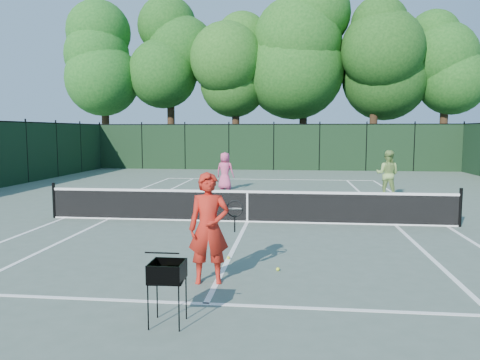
# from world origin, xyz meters

# --- Properties ---
(ground) EXTENTS (90.00, 90.00, 0.00)m
(ground) POSITION_xyz_m (0.00, 0.00, 0.00)
(ground) COLOR #4D5E51
(ground) RESTS_ON ground
(sideline_doubles_left) EXTENTS (0.10, 23.77, 0.01)m
(sideline_doubles_left) POSITION_xyz_m (-5.49, 0.00, 0.00)
(sideline_doubles_left) COLOR white
(sideline_doubles_left) RESTS_ON ground
(sideline_doubles_right) EXTENTS (0.10, 23.77, 0.01)m
(sideline_doubles_right) POSITION_xyz_m (5.49, 0.00, 0.00)
(sideline_doubles_right) COLOR white
(sideline_doubles_right) RESTS_ON ground
(sideline_singles_left) EXTENTS (0.10, 23.77, 0.01)m
(sideline_singles_left) POSITION_xyz_m (-4.12, 0.00, 0.00)
(sideline_singles_left) COLOR white
(sideline_singles_left) RESTS_ON ground
(sideline_singles_right) EXTENTS (0.10, 23.77, 0.01)m
(sideline_singles_right) POSITION_xyz_m (4.12, 0.00, 0.00)
(sideline_singles_right) COLOR white
(sideline_singles_right) RESTS_ON ground
(baseline_far) EXTENTS (10.97, 0.10, 0.01)m
(baseline_far) POSITION_xyz_m (0.00, 11.88, 0.00)
(baseline_far) COLOR white
(baseline_far) RESTS_ON ground
(service_line_near) EXTENTS (8.23, 0.10, 0.01)m
(service_line_near) POSITION_xyz_m (0.00, -6.40, 0.00)
(service_line_near) COLOR white
(service_line_near) RESTS_ON ground
(service_line_far) EXTENTS (8.23, 0.10, 0.01)m
(service_line_far) POSITION_xyz_m (0.00, 6.40, 0.00)
(service_line_far) COLOR white
(service_line_far) RESTS_ON ground
(center_service_line) EXTENTS (0.10, 12.80, 0.01)m
(center_service_line) POSITION_xyz_m (0.00, 0.00, 0.00)
(center_service_line) COLOR white
(center_service_line) RESTS_ON ground
(tennis_net) EXTENTS (11.69, 0.09, 1.06)m
(tennis_net) POSITION_xyz_m (0.00, 0.00, 0.48)
(tennis_net) COLOR black
(tennis_net) RESTS_ON ground
(fence_far) EXTENTS (24.00, 0.05, 3.00)m
(fence_far) POSITION_xyz_m (0.00, 18.00, 1.50)
(fence_far) COLOR black
(fence_far) RESTS_ON ground
(tree_0) EXTENTS (6.40, 6.40, 13.14)m
(tree_0) POSITION_xyz_m (-13.00, 21.50, 8.16)
(tree_0) COLOR black
(tree_0) RESTS_ON ground
(tree_1) EXTENTS (6.80, 6.80, 13.98)m
(tree_1) POSITION_xyz_m (-8.00, 22.00, 8.69)
(tree_1) COLOR black
(tree_1) RESTS_ON ground
(tree_2) EXTENTS (6.00, 6.00, 12.40)m
(tree_2) POSITION_xyz_m (-3.00, 21.80, 7.73)
(tree_2) COLOR black
(tree_2) RESTS_ON ground
(tree_3) EXTENTS (7.00, 7.00, 14.45)m
(tree_3) POSITION_xyz_m (2.00, 22.30, 9.01)
(tree_3) COLOR black
(tree_3) RESTS_ON ground
(tree_4) EXTENTS (6.20, 6.20, 12.97)m
(tree_4) POSITION_xyz_m (7.00, 21.60, 8.14)
(tree_4) COLOR black
(tree_4) RESTS_ON ground
(tree_5) EXTENTS (5.80, 5.80, 12.23)m
(tree_5) POSITION_xyz_m (12.00, 22.10, 7.71)
(tree_5) COLOR black
(tree_5) RESTS_ON ground
(coach) EXTENTS (0.92, 0.75, 1.90)m
(coach) POSITION_xyz_m (-0.13, -5.40, 0.95)
(coach) COLOR red
(coach) RESTS_ON ground
(player_pink) EXTENTS (0.91, 0.70, 1.65)m
(player_pink) POSITION_xyz_m (-1.71, 7.35, 0.82)
(player_pink) COLOR #D44B7B
(player_pink) RESTS_ON ground
(player_green) EXTENTS (1.09, 0.97, 1.85)m
(player_green) POSITION_xyz_m (4.95, 5.55, 0.92)
(player_green) COLOR #84AA55
(player_green) RESTS_ON ground
(ball_hopper) EXTENTS (0.48, 0.48, 0.86)m
(ball_hopper) POSITION_xyz_m (-0.37, -7.19, 0.72)
(ball_hopper) COLOR black
(ball_hopper) RESTS_ON ground
(loose_ball_near_cart) EXTENTS (0.07, 0.07, 0.07)m
(loose_ball_near_cart) POSITION_xyz_m (1.02, -4.60, 0.03)
(loose_ball_near_cart) COLOR #D0ED30
(loose_ball_near_cart) RESTS_ON ground
(loose_ball_midcourt) EXTENTS (0.07, 0.07, 0.07)m
(loose_ball_midcourt) POSITION_xyz_m (0.00, -3.93, 0.03)
(loose_ball_midcourt) COLOR #BACA29
(loose_ball_midcourt) RESTS_ON ground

